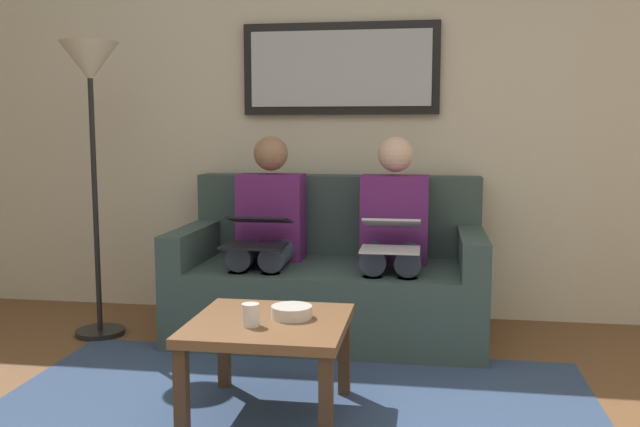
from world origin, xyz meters
TOP-DOWN VIEW (x-y plane):
  - wall_rear at (0.00, -2.60)m, footprint 6.00×0.12m
  - area_rug at (0.00, -0.85)m, footprint 2.60×1.80m
  - couch at (0.00, -2.12)m, footprint 1.72×0.90m
  - framed_mirror at (0.00, -2.51)m, footprint 1.21×0.05m
  - coffee_table at (0.09, -0.90)m, footprint 0.64×0.64m
  - cup at (0.14, -0.81)m, footprint 0.07×0.07m
  - bowl at (0.00, -0.95)m, footprint 0.17×0.17m
  - person_left at (-0.36, -2.05)m, footprint 0.38×0.58m
  - laptop_silver at (-0.36, -1.81)m, footprint 0.30×0.38m
  - person_right at (0.36, -2.05)m, footprint 0.38×0.58m
  - laptop_black at (0.36, -1.81)m, footprint 0.33×0.38m
  - standing_lamp at (1.31, -1.85)m, footprint 0.32×0.32m

SIDE VIEW (x-z plane):
  - area_rug at x=0.00m, z-range 0.00..0.01m
  - couch at x=0.00m, z-range -0.14..0.76m
  - coffee_table at x=0.09m, z-range 0.15..0.55m
  - bowl at x=0.00m, z-range 0.41..0.46m
  - cup at x=0.14m, z-range 0.41..0.50m
  - person_left at x=-0.36m, z-range 0.04..1.18m
  - person_right at x=0.36m, z-range 0.04..1.18m
  - laptop_silver at x=-0.36m, z-range 0.55..0.71m
  - laptop_black at x=0.36m, z-range 0.55..0.71m
  - wall_rear at x=0.00m, z-range 0.00..2.60m
  - standing_lamp at x=1.31m, z-range 0.54..2.20m
  - framed_mirror at x=0.00m, z-range 1.27..1.83m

